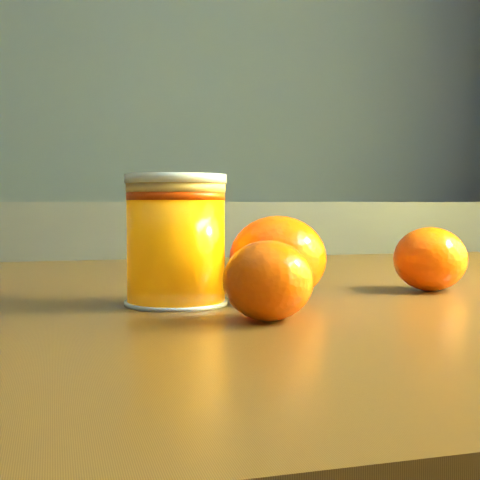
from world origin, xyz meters
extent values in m
cube|color=#593716|center=(0.87, 0.26, 0.80)|extent=(1.21, 0.94, 0.04)
cylinder|color=orange|center=(0.74, 0.18, 0.86)|extent=(0.07, 0.07, 0.09)
cylinder|color=#E0AF5B|center=(0.74, 0.18, 0.91)|extent=(0.08, 0.08, 0.01)
cylinder|color=silver|center=(0.74, 0.18, 0.91)|extent=(0.08, 0.08, 0.00)
ellipsoid|color=#FF5305|center=(0.82, 0.19, 0.85)|extent=(0.08, 0.08, 0.07)
ellipsoid|color=#FF5305|center=(0.96, 0.23, 0.85)|extent=(0.08, 0.08, 0.06)
ellipsoid|color=#FF5305|center=(0.80, 0.10, 0.84)|extent=(0.07, 0.07, 0.05)
camera|label=1|loc=(0.74, -0.33, 0.89)|focal=50.00mm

